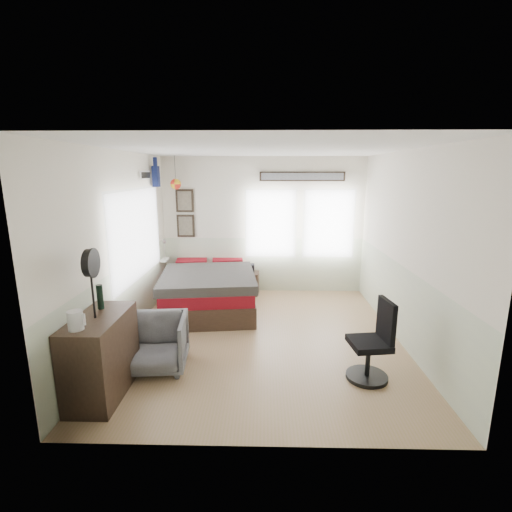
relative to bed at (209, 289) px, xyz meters
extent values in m
cube|color=#9C7E4F|center=(0.97, -1.23, -0.35)|extent=(4.00, 4.50, 0.01)
cube|color=silver|center=(0.97, 1.02, 1.01)|extent=(4.00, 0.02, 2.70)
cube|color=silver|center=(0.97, -3.48, 1.01)|extent=(4.00, 0.02, 2.70)
cube|color=silver|center=(-1.03, -1.23, 1.01)|extent=(0.02, 4.50, 2.70)
cube|color=silver|center=(2.97, -1.23, 1.01)|extent=(0.02, 4.50, 2.70)
cube|color=white|center=(0.97, -1.23, 2.36)|extent=(4.00, 4.50, 0.02)
cube|color=beige|center=(0.97, 1.01, 0.21)|extent=(4.00, 0.01, 1.10)
cube|color=beige|center=(-1.02, -1.23, 0.21)|extent=(0.01, 4.50, 1.10)
cube|color=beige|center=(2.96, -1.23, 0.21)|extent=(0.01, 4.50, 1.10)
cube|color=silver|center=(-0.99, -0.68, 1.11)|extent=(0.03, 2.20, 1.35)
cube|color=silver|center=(1.12, 0.98, 1.06)|extent=(0.95, 0.03, 1.30)
cube|color=silver|center=(2.27, 0.98, 1.06)|extent=(0.95, 0.03, 1.30)
cube|color=#2E2116|center=(-0.58, 0.98, 1.01)|extent=(0.35, 0.03, 0.45)
cube|color=#2E2116|center=(-0.58, 0.98, 1.51)|extent=(0.35, 0.03, 0.45)
cube|color=#7F7259|center=(-0.58, 0.96, 1.01)|extent=(0.27, 0.01, 0.37)
cube|color=#7F7259|center=(-0.58, 0.96, 1.51)|extent=(0.27, 0.01, 0.37)
cube|color=#2E2116|center=(1.72, 0.98, 1.98)|extent=(1.65, 0.03, 0.18)
cube|color=gray|center=(1.72, 0.97, 1.98)|extent=(1.58, 0.01, 0.13)
cube|color=white|center=(-0.99, -0.08, 2.01)|extent=(0.02, 0.48, 0.14)
sphere|color=red|center=(-0.68, 0.72, 1.84)|extent=(0.20, 0.20, 0.20)
cube|color=#302118|center=(0.00, 0.02, -0.17)|extent=(1.77, 2.34, 0.35)
cube|color=maroon|center=(0.00, 0.02, 0.10)|extent=(1.73, 2.30, 0.20)
cube|color=#3A3834|center=(0.00, -0.22, 0.28)|extent=(1.76, 1.80, 0.15)
cube|color=maroon|center=(-0.36, 0.89, 0.28)|extent=(0.64, 0.44, 0.15)
cube|color=maroon|center=(0.36, 0.89, 0.28)|extent=(0.64, 0.44, 0.15)
cube|color=#302118|center=(-0.77, -2.69, 0.11)|extent=(0.48, 1.00, 0.90)
imported|color=slate|center=(-0.33, -2.15, -0.01)|extent=(0.79, 0.80, 0.67)
cube|color=#302118|center=(0.66, 0.78, -0.12)|extent=(0.47, 0.39, 0.45)
cylinder|color=black|center=(2.23, -2.33, -0.32)|extent=(0.49, 0.49, 0.05)
cylinder|color=black|center=(2.23, -2.33, -0.11)|extent=(0.06, 0.06, 0.37)
cube|color=black|center=(2.23, -2.33, 0.11)|extent=(0.48, 0.48, 0.07)
cube|color=black|center=(2.41, -2.31, 0.39)|extent=(0.11, 0.40, 0.49)
cylinder|color=silver|center=(-0.83, -3.02, 0.66)|extent=(0.14, 0.14, 0.19)
cube|color=silver|center=(-0.74, -3.02, 0.66)|extent=(0.02, 0.02, 0.12)
cylinder|color=black|center=(-0.84, -2.45, 0.70)|extent=(0.07, 0.07, 0.28)
cylinder|color=black|center=(-0.78, -2.72, 0.85)|extent=(0.02, 0.02, 0.58)
cylinder|color=black|center=(-0.78, -2.72, 1.16)|extent=(0.07, 0.29, 0.29)
cylinder|color=black|center=(-0.74, -2.72, 1.16)|extent=(0.03, 0.31, 0.31)
cube|color=black|center=(0.66, 0.78, 0.19)|extent=(0.29, 0.19, 0.17)
camera|label=1|loc=(1.00, -6.34, 2.06)|focal=26.00mm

